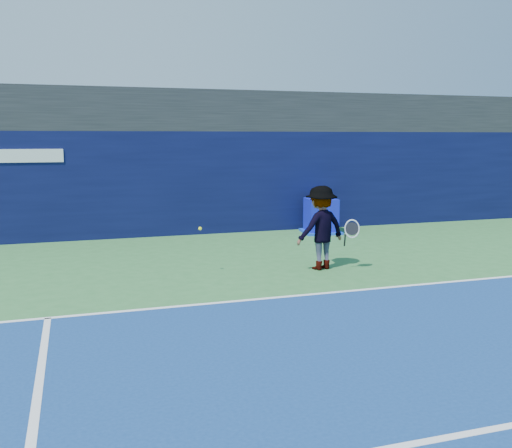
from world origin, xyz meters
name	(u,v)px	position (x,y,z in m)	size (l,w,h in m)	color
ground	(433,350)	(0.00, 0.00, 0.00)	(80.00, 80.00, 0.00)	#327136
baseline	(336,292)	(0.00, 3.00, 0.01)	(24.00, 0.10, 0.01)	white
stadium_band	(221,113)	(0.00, 11.50, 3.60)	(36.00, 3.00, 1.20)	black
back_wall_assembly	(229,181)	(0.00, 10.50, 1.50)	(36.00, 1.03, 3.00)	#090D35
equipment_cart	(321,217)	(2.47, 9.21, 0.47)	(1.19, 1.19, 1.03)	#0C12B0
tennis_player	(321,228)	(0.52, 4.86, 0.91)	(1.41, 0.94, 1.81)	silver
tennis_ball	(200,229)	(-2.07, 5.18, 0.96)	(0.07, 0.07, 0.07)	yellow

